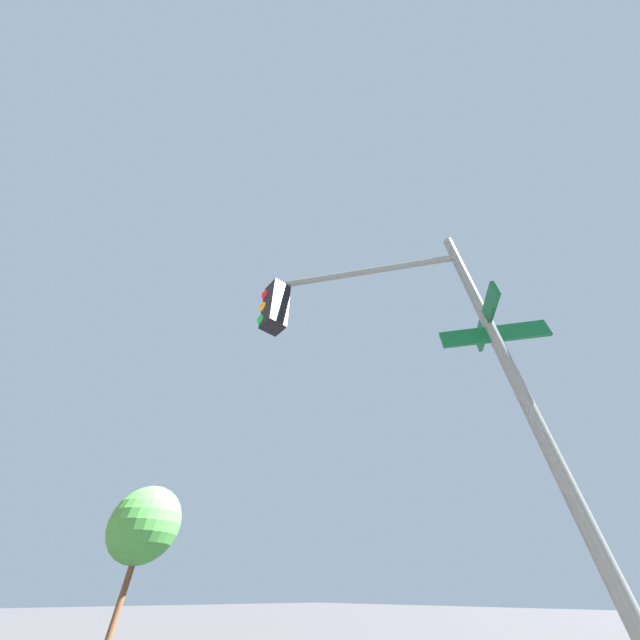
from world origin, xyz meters
TOP-DOWN VIEW (x-y plane):
  - traffic_signal_near at (-6.04, -6.15)m, footprint 2.69×2.19m
  - street_tree at (9.34, -8.20)m, footprint 2.91×2.91m

SIDE VIEW (x-z plane):
  - street_tree at x=9.34m, z-range 1.10..6.24m
  - traffic_signal_near at x=-6.04m, z-range 1.07..6.38m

